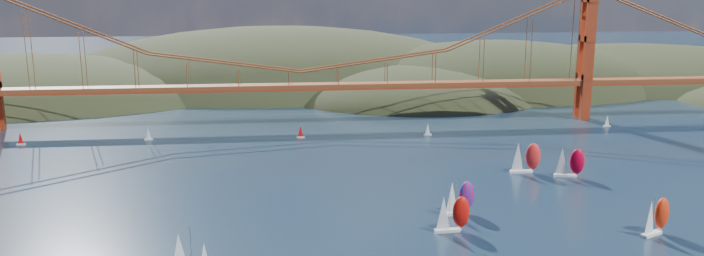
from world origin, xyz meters
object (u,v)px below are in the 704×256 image
(racer_5, at_px, (525,157))
(racer_rwb, at_px, (459,197))
(racer_0, at_px, (452,213))
(racer_1, at_px, (656,216))
(racer_3, at_px, (569,162))

(racer_5, bearing_deg, racer_rwb, -127.45)
(racer_0, distance_m, racer_1, 48.17)
(racer_0, xyz_separation_m, racer_1, (47.67, -6.94, 0.04))
(racer_5, bearing_deg, racer_1, -73.16)
(racer_5, relative_size, racer_rwb, 1.10)
(racer_0, relative_size, racer_5, 0.92)
(racer_0, relative_size, racer_3, 0.99)
(racer_1, xyz_separation_m, racer_rwb, (-42.82, 18.79, -0.12))
(racer_1, relative_size, racer_5, 0.93)
(racer_0, xyz_separation_m, racer_5, (34.92, 46.57, 0.39))
(racer_0, height_order, racer_3, racer_3)
(racer_0, distance_m, racer_5, 58.21)
(racer_0, xyz_separation_m, racer_rwb, (4.85, 11.85, -0.07))
(racer_5, xyz_separation_m, racer_rwb, (-30.06, -34.72, -0.46))
(racer_rwb, bearing_deg, racer_3, 19.44)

